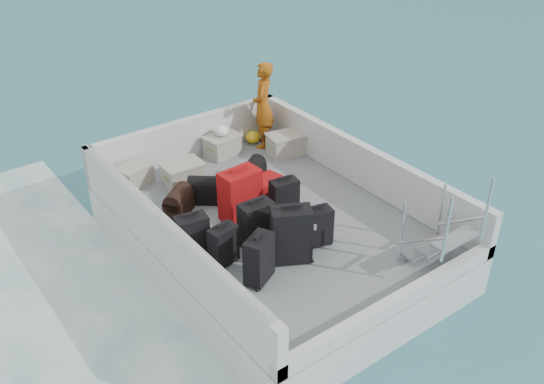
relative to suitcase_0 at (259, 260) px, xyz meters
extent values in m
plane|color=#1D5A66|center=(0.97, 1.04, -0.94)|extent=(160.00, 160.00, 0.00)
cube|color=silver|center=(0.97, 1.04, -0.64)|extent=(3.60, 5.00, 0.60)
cube|color=slate|center=(0.97, 1.04, -0.33)|extent=(3.30, 4.70, 0.02)
cube|color=silver|center=(-0.76, 1.04, 0.03)|extent=(0.14, 5.00, 0.70)
cube|color=silver|center=(2.70, 1.04, 0.03)|extent=(0.14, 5.00, 0.70)
cube|color=silver|center=(0.97, 3.47, 0.03)|extent=(3.60, 0.14, 0.70)
cube|color=silver|center=(0.97, -1.39, -0.22)|extent=(3.60, 0.14, 0.20)
cylinder|color=silver|center=(-0.76, 1.04, 0.43)|extent=(0.04, 4.80, 0.04)
cube|color=black|center=(0.00, 0.00, 0.00)|extent=(0.48, 0.40, 0.65)
cube|color=black|center=(-0.16, 0.56, -0.05)|extent=(0.40, 0.27, 0.56)
cube|color=black|center=(-0.39, 0.96, -0.03)|extent=(0.45, 0.31, 0.60)
cube|color=black|center=(0.58, 0.10, 0.07)|extent=(0.60, 0.51, 0.78)
cube|color=black|center=(0.41, 0.64, 0.01)|extent=(0.46, 0.28, 0.66)
cube|color=#A20C10|center=(0.61, 1.32, 0.06)|extent=(0.58, 0.37, 0.78)
cube|color=black|center=(1.07, 0.17, -0.05)|extent=(0.44, 0.32, 0.56)
cube|color=black|center=(1.19, 1.03, -0.04)|extent=(0.43, 0.29, 0.56)
cube|color=#A20C10|center=(1.23, 1.56, -0.19)|extent=(0.78, 0.59, 0.27)
cube|color=#A7A191|center=(-0.19, 3.13, -0.17)|extent=(0.61, 0.51, 0.31)
cube|color=#A7A191|center=(0.43, 2.66, -0.15)|extent=(0.59, 0.42, 0.35)
cube|color=#A7A191|center=(1.49, 3.17, -0.15)|extent=(0.61, 0.47, 0.34)
cube|color=#A7A191|center=(2.38, 2.52, -0.15)|extent=(0.65, 0.50, 0.36)
ellipsoid|color=yellow|center=(2.18, 3.24, -0.21)|extent=(0.28, 0.26, 0.22)
ellipsoid|color=white|center=(1.49, 3.17, 0.10)|extent=(0.24, 0.24, 0.18)
imported|color=orange|center=(2.27, 3.05, 0.44)|extent=(0.66, 0.66, 1.53)
camera|label=1|loc=(-3.43, -4.87, 4.55)|focal=40.00mm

